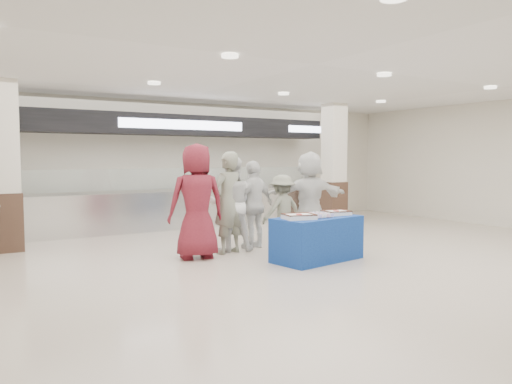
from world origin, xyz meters
TOP-DOWN VIEW (x-y plane):
  - ground at (0.00, 0.00)m, footprint 14.00×14.00m
  - serving_line at (0.00, 5.40)m, footprint 8.70×0.85m
  - column_left at (-4.00, 4.20)m, footprint 0.55×0.55m
  - column_right at (4.00, 4.20)m, footprint 0.55×0.55m
  - display_table at (0.43, 0.45)m, footprint 1.65×1.01m
  - sheet_cake_left at (-0.01, 0.37)m, footprint 0.56×0.47m
  - sheet_cake_right at (0.90, 0.51)m, footprint 0.48×0.39m
  - cupcake_tray at (0.40, 0.41)m, footprint 0.47×0.36m
  - civilian_maroon at (-1.25, 1.68)m, footprint 1.07×0.78m
  - soldier_a at (-0.56, 1.82)m, footprint 0.78×0.62m
  - chef_tall at (-0.40, 1.99)m, footprint 1.05×0.94m
  - chef_short at (0.13, 2.02)m, footprint 1.07×0.69m
  - soldier_b at (0.80, 2.03)m, footprint 0.94×0.58m
  - civilian_white at (1.47, 2.01)m, footprint 1.83×0.98m

SIDE VIEW (x-z plane):
  - ground at x=0.00m, z-range 0.00..0.00m
  - display_table at x=0.43m, z-range 0.00..0.75m
  - soldier_b at x=0.80m, z-range 0.00..1.41m
  - cupcake_tray at x=0.40m, z-range 0.75..0.82m
  - sheet_cake_right at x=0.90m, z-range 0.75..0.84m
  - sheet_cake_left at x=-0.01m, z-range 0.75..0.85m
  - chef_short at x=0.13m, z-range 0.00..1.70m
  - chef_tall at x=-0.40m, z-range 0.00..1.78m
  - soldier_a at x=-0.56m, z-range 0.00..1.87m
  - civilian_white at x=1.47m, z-range 0.00..1.89m
  - civilian_maroon at x=-1.25m, z-range 0.00..2.01m
  - serving_line at x=0.00m, z-range -0.24..2.56m
  - column_left at x=-4.00m, z-range -0.07..3.13m
  - column_right at x=4.00m, z-range -0.07..3.13m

